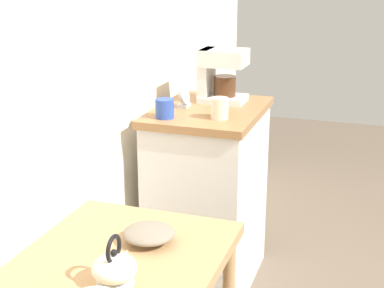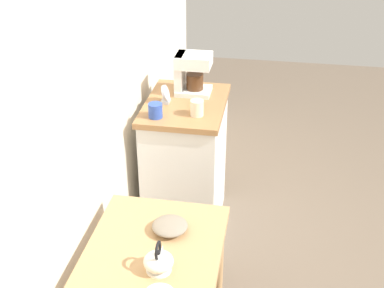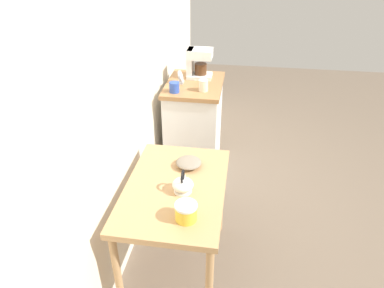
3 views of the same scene
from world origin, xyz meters
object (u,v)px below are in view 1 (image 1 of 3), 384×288
at_px(coffee_maker, 219,73).
at_px(mug_small_cream, 220,108).
at_px(teakettle, 115,268).
at_px(mug_blue, 165,108).
at_px(table_clock, 184,97).
at_px(bowl_stoneware, 149,234).

xyz_separation_m(coffee_maker, mug_small_cream, (-0.31, -0.10, -0.09)).
relative_size(teakettle, coffee_maker, 0.60).
xyz_separation_m(mug_blue, table_clock, (0.21, -0.01, 0.01)).
xyz_separation_m(teakettle, mug_blue, (1.03, 0.25, 0.19)).
bearing_deg(mug_blue, mug_small_cream, -74.24).
bearing_deg(mug_small_cream, mug_blue, 105.76).
height_order(mug_blue, table_clock, table_clock).
bearing_deg(teakettle, mug_small_cream, 1.00).
xyz_separation_m(teakettle, coffee_maker, (1.41, 0.12, 0.29)).
xyz_separation_m(coffee_maker, mug_blue, (-0.38, 0.14, -0.10)).
height_order(coffee_maker, table_clock, coffee_maker).
distance_m(mug_blue, table_clock, 0.21).
bearing_deg(teakettle, table_clock, 10.89).
xyz_separation_m(coffee_maker, table_clock, (-0.17, 0.12, -0.09)).
bearing_deg(mug_small_cream, teakettle, -179.00).
xyz_separation_m(bowl_stoneware, mug_small_cream, (0.84, 0.01, 0.21)).
bearing_deg(coffee_maker, teakettle, -175.25).
height_order(bowl_stoneware, coffee_maker, coffee_maker).
bearing_deg(mug_blue, bowl_stoneware, -162.37).
height_order(teakettle, mug_small_cream, mug_small_cream).
height_order(bowl_stoneware, teakettle, teakettle).
relative_size(coffee_maker, table_clock, 2.28).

